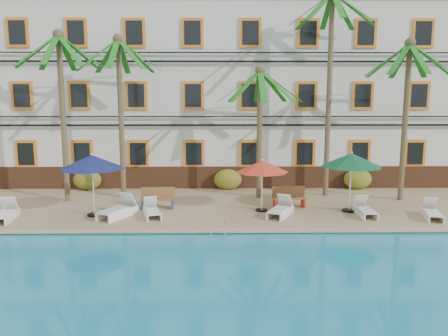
{
  "coord_description": "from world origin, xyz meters",
  "views": [
    {
      "loc": [
        -0.15,
        -16.42,
        5.12
      ],
      "look_at": [
        0.08,
        3.0,
        2.0
      ],
      "focal_mm": 35.0,
      "sensor_mm": 36.0,
      "label": 1
    }
  ],
  "objects_px": {
    "palm_a": "(62,93)",
    "palm_e": "(407,98)",
    "palm_c": "(260,112)",
    "umbrella_red": "(262,167)",
    "bench_right": "(289,197)",
    "palm_b": "(120,94)",
    "lounger_a": "(5,213)",
    "lounger_e": "(364,209)",
    "umbrella_green": "(351,160)",
    "lounger_c": "(152,211)",
    "lounger_f": "(432,212)",
    "palm_d": "(330,69)",
    "pool_ladder": "(218,232)",
    "umbrella_blue": "(92,162)",
    "bench_left": "(158,198)",
    "lounger_b": "(119,209)",
    "lounger_d": "(281,209)"
  },
  "relations": [
    {
      "from": "palm_a",
      "to": "palm_e",
      "type": "relative_size",
      "value": 1.05
    },
    {
      "from": "lounger_b",
      "to": "lounger_d",
      "type": "relative_size",
      "value": 1.11
    },
    {
      "from": "palm_d",
      "to": "umbrella_blue",
      "type": "height_order",
      "value": "palm_d"
    },
    {
      "from": "palm_a",
      "to": "lounger_e",
      "type": "height_order",
      "value": "palm_a"
    },
    {
      "from": "palm_b",
      "to": "palm_c",
      "type": "distance_m",
      "value": 6.76
    },
    {
      "from": "umbrella_blue",
      "to": "pool_ladder",
      "type": "bearing_deg",
      "value": -24.52
    },
    {
      "from": "palm_a",
      "to": "bench_right",
      "type": "bearing_deg",
      "value": -7.34
    },
    {
      "from": "palm_d",
      "to": "umbrella_red",
      "type": "relative_size",
      "value": 4.36
    },
    {
      "from": "palm_c",
      "to": "lounger_f",
      "type": "height_order",
      "value": "palm_c"
    },
    {
      "from": "lounger_d",
      "to": "palm_b",
      "type": "bearing_deg",
      "value": 154.12
    },
    {
      "from": "palm_b",
      "to": "lounger_e",
      "type": "xyz_separation_m",
      "value": [
        10.83,
        -3.57,
        -4.78
      ]
    },
    {
      "from": "umbrella_red",
      "to": "lounger_c",
      "type": "bearing_deg",
      "value": -169.4
    },
    {
      "from": "umbrella_green",
      "to": "pool_ladder",
      "type": "xyz_separation_m",
      "value": [
        -5.69,
        -2.93,
        -2.24
      ]
    },
    {
      "from": "palm_b",
      "to": "lounger_a",
      "type": "relative_size",
      "value": 4.16
    },
    {
      "from": "palm_d",
      "to": "palm_c",
      "type": "bearing_deg",
      "value": -173.03
    },
    {
      "from": "umbrella_red",
      "to": "lounger_e",
      "type": "distance_m",
      "value": 4.63
    },
    {
      "from": "umbrella_red",
      "to": "bench_right",
      "type": "distance_m",
      "value": 2.08
    },
    {
      "from": "palm_b",
      "to": "lounger_e",
      "type": "distance_m",
      "value": 12.37
    },
    {
      "from": "umbrella_red",
      "to": "pool_ladder",
      "type": "xyz_separation_m",
      "value": [
        -1.9,
        -3.06,
        -1.96
      ]
    },
    {
      "from": "umbrella_green",
      "to": "pool_ladder",
      "type": "relative_size",
      "value": 3.53
    },
    {
      "from": "palm_a",
      "to": "palm_c",
      "type": "height_order",
      "value": "palm_a"
    },
    {
      "from": "lounger_f",
      "to": "umbrella_green",
      "type": "bearing_deg",
      "value": 159.96
    },
    {
      "from": "lounger_a",
      "to": "palm_a",
      "type": "bearing_deg",
      "value": 67.58
    },
    {
      "from": "palm_a",
      "to": "bench_left",
      "type": "height_order",
      "value": "palm_a"
    },
    {
      "from": "palm_b",
      "to": "pool_ladder",
      "type": "relative_size",
      "value": 10.58
    },
    {
      "from": "palm_c",
      "to": "palm_e",
      "type": "relative_size",
      "value": 0.84
    },
    {
      "from": "palm_c",
      "to": "umbrella_red",
      "type": "xyz_separation_m",
      "value": [
        -0.11,
        -2.64,
        -2.23
      ]
    },
    {
      "from": "palm_a",
      "to": "lounger_e",
      "type": "distance_m",
      "value": 14.47
    },
    {
      "from": "palm_d",
      "to": "lounger_c",
      "type": "relative_size",
      "value": 5.75
    },
    {
      "from": "lounger_f",
      "to": "palm_d",
      "type": "bearing_deg",
      "value": 127.76
    },
    {
      "from": "umbrella_green",
      "to": "lounger_c",
      "type": "relative_size",
      "value": 1.51
    },
    {
      "from": "lounger_c",
      "to": "lounger_d",
      "type": "xyz_separation_m",
      "value": [
        5.37,
        0.1,
        0.02
      ]
    },
    {
      "from": "lounger_a",
      "to": "bench_left",
      "type": "bearing_deg",
      "value": 17.51
    },
    {
      "from": "palm_e",
      "to": "lounger_f",
      "type": "height_order",
      "value": "palm_e"
    },
    {
      "from": "lounger_f",
      "to": "bench_left",
      "type": "bearing_deg",
      "value": 171.14
    },
    {
      "from": "palm_c",
      "to": "umbrella_green",
      "type": "distance_m",
      "value": 5.0
    },
    {
      "from": "lounger_b",
      "to": "lounger_f",
      "type": "xyz_separation_m",
      "value": [
        12.89,
        -0.41,
        -0.05
      ]
    },
    {
      "from": "palm_c",
      "to": "umbrella_blue",
      "type": "height_order",
      "value": "palm_c"
    },
    {
      "from": "palm_b",
      "to": "lounger_a",
      "type": "bearing_deg",
      "value": -133.55
    },
    {
      "from": "umbrella_blue",
      "to": "lounger_f",
      "type": "distance_m",
      "value": 14.09
    },
    {
      "from": "umbrella_red",
      "to": "lounger_b",
      "type": "relative_size",
      "value": 1.1
    },
    {
      "from": "umbrella_blue",
      "to": "umbrella_red",
      "type": "distance_m",
      "value": 7.12
    },
    {
      "from": "lounger_b",
      "to": "umbrella_red",
      "type": "bearing_deg",
      "value": 7.91
    },
    {
      "from": "palm_d",
      "to": "palm_b",
      "type": "bearing_deg",
      "value": -178.43
    },
    {
      "from": "palm_a",
      "to": "umbrella_blue",
      "type": "relative_size",
      "value": 3.0
    },
    {
      "from": "lounger_f",
      "to": "umbrella_red",
      "type": "bearing_deg",
      "value": 169.69
    },
    {
      "from": "palm_e",
      "to": "bench_right",
      "type": "xyz_separation_m",
      "value": [
        -5.63,
        -1.35,
        -4.42
      ]
    },
    {
      "from": "palm_e",
      "to": "lounger_c",
      "type": "bearing_deg",
      "value": -165.95
    },
    {
      "from": "lounger_f",
      "to": "bench_left",
      "type": "xyz_separation_m",
      "value": [
        -11.46,
        1.79,
        0.22
      ]
    },
    {
      "from": "bench_right",
      "to": "lounger_a",
      "type": "bearing_deg",
      "value": -170.37
    }
  ]
}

